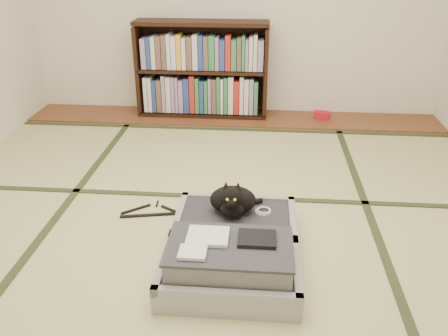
{
  "coord_description": "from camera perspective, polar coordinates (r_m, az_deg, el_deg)",
  "views": [
    {
      "loc": [
        0.29,
        -2.44,
        1.6
      ],
      "look_at": [
        0.05,
        0.35,
        0.25
      ],
      "focal_mm": 38.0,
      "sensor_mm": 36.0,
      "label": 1
    }
  ],
  "objects": [
    {
      "name": "suitcase",
      "position": [
        2.59,
        0.99,
        -9.69
      ],
      "size": [
        0.71,
        0.94,
        0.28
      ],
      "color": "#9F9FA3",
      "rests_on": "floor"
    },
    {
      "name": "bookcase",
      "position": [
        4.69,
        -2.63,
        11.52
      ],
      "size": [
        1.27,
        0.29,
        0.92
      ],
      "color": "black",
      "rests_on": "wood_strip"
    },
    {
      "name": "wood_strip",
      "position": [
        4.72,
        1.11,
        6.04
      ],
      "size": [
        4.0,
        0.5,
        0.02
      ],
      "primitive_type": "cube",
      "color": "brown",
      "rests_on": "ground"
    },
    {
      "name": "tatami_borders",
      "position": [
        3.35,
        -0.64,
        -2.7
      ],
      "size": [
        4.0,
        4.5,
        0.01
      ],
      "color": "#2D381E",
      "rests_on": "ground"
    },
    {
      "name": "cat",
      "position": [
        2.77,
        1.07,
        -3.93
      ],
      "size": [
        0.31,
        0.32,
        0.25
      ],
      "color": "black",
      "rests_on": "suitcase"
    },
    {
      "name": "floor",
      "position": [
        2.93,
        -1.57,
        -7.34
      ],
      "size": [
        4.5,
        4.5,
        0.0
      ],
      "primitive_type": "plane",
      "color": "#C0B980",
      "rests_on": "ground"
    },
    {
      "name": "red_item",
      "position": [
        4.76,
        11.69,
        6.25
      ],
      "size": [
        0.17,
        0.12,
        0.07
      ],
      "primitive_type": "cube",
      "rotation": [
        0.0,
        0.0,
        -0.24
      ],
      "color": "red",
      "rests_on": "wood_strip"
    },
    {
      "name": "hanger",
      "position": [
        3.12,
        -8.47,
        -5.28
      ],
      "size": [
        0.42,
        0.23,
        0.01
      ],
      "color": "black",
      "rests_on": "floor"
    },
    {
      "name": "cable_coil",
      "position": [
        2.84,
        4.75,
        -5.17
      ],
      "size": [
        0.1,
        0.1,
        0.02
      ],
      "color": "white",
      "rests_on": "suitcase"
    }
  ]
}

